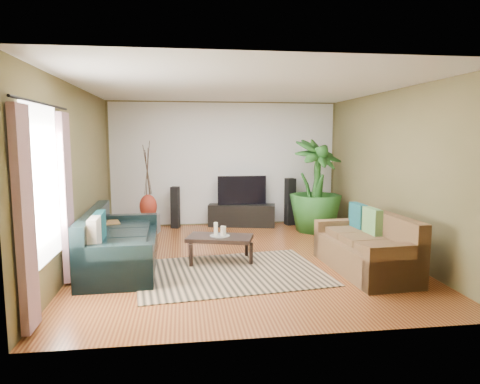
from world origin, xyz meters
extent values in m
plane|color=#985327|center=(0.00, 0.00, 0.00)|extent=(5.50, 5.50, 0.00)
plane|color=white|center=(0.00, 0.00, 2.70)|extent=(5.50, 5.50, 0.00)
plane|color=brown|center=(0.00, 2.75, 1.35)|extent=(5.00, 0.00, 5.00)
plane|color=brown|center=(0.00, -2.75, 1.35)|extent=(5.00, 0.00, 5.00)
plane|color=brown|center=(-2.50, 0.00, 1.35)|extent=(0.00, 5.50, 5.50)
plane|color=brown|center=(2.50, 0.00, 1.35)|extent=(0.00, 5.50, 5.50)
plane|color=white|center=(0.00, 2.74, 1.35)|extent=(4.90, 0.00, 4.90)
plane|color=white|center=(-2.48, -1.60, 1.40)|extent=(0.00, 1.80, 1.80)
cube|color=gray|center=(-2.43, -2.35, 1.15)|extent=(0.08, 0.35, 2.20)
cube|color=gray|center=(-2.43, -0.85, 1.15)|extent=(0.08, 0.35, 2.20)
cylinder|color=black|center=(-2.43, -1.60, 2.30)|extent=(0.03, 1.90, 0.03)
cube|color=black|center=(-1.84, -0.18, 0.42)|extent=(1.06, 2.34, 0.85)
cube|color=brown|center=(1.67, -0.89, 0.42)|extent=(0.95, 1.89, 0.85)
cube|color=#A1835F|center=(-0.27, -0.73, 0.01)|extent=(2.85, 2.18, 0.01)
cube|color=black|center=(-0.36, -0.13, 0.20)|extent=(1.10, 0.79, 0.41)
cylinder|color=gray|center=(-0.36, -0.13, 0.41)|extent=(0.31, 0.31, 0.01)
cylinder|color=white|center=(-0.42, -0.10, 0.52)|extent=(0.06, 0.06, 0.20)
cylinder|color=silver|center=(-0.32, -0.17, 0.50)|extent=(0.06, 0.06, 0.15)
cylinder|color=white|center=(-0.29, -0.07, 0.48)|extent=(0.06, 0.06, 0.13)
cube|color=black|center=(0.35, 2.50, 0.24)|extent=(1.50, 0.74, 0.48)
cube|color=black|center=(0.35, 2.50, 0.79)|extent=(1.06, 0.06, 0.62)
cube|color=black|center=(-1.09, 2.50, 0.44)|extent=(0.21, 0.22, 0.89)
cube|color=black|center=(1.43, 2.50, 0.52)|extent=(0.23, 0.24, 1.04)
imported|color=#20541C|center=(1.78, 1.79, 0.95)|extent=(1.44, 1.44, 1.89)
cylinder|color=black|center=(1.78, 1.79, 0.14)|extent=(0.35, 0.35, 0.27)
cube|color=#969694|center=(-1.62, 2.03, 0.19)|extent=(0.45, 0.45, 0.38)
ellipsoid|color=maroon|center=(-1.62, 2.03, 0.55)|extent=(0.35, 0.35, 0.49)
cube|color=brown|center=(-2.25, 0.62, 0.27)|extent=(0.62, 0.62, 0.54)
camera|label=1|loc=(-0.92, -6.62, 1.94)|focal=32.00mm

